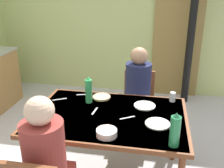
{
  "coord_description": "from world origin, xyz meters",
  "views": [
    {
      "loc": [
        0.84,
        -2.2,
        1.91
      ],
      "look_at": [
        0.42,
        0.08,
        0.99
      ],
      "focal_mm": 41.72,
      "sensor_mm": 36.0,
      "label": 1
    }
  ],
  "objects_px": {
    "water_bottle_green_far": "(89,90)",
    "serving_bowl_center": "(107,133)",
    "chair_far_diner": "(138,101)",
    "person_far_diner": "(138,84)",
    "dining_table": "(109,121)",
    "water_bottle_green_near": "(175,130)",
    "person_near_diner": "(45,153)"
  },
  "relations": [
    {
      "from": "water_bottle_green_near",
      "to": "chair_far_diner",
      "type": "bearing_deg",
      "value": 106.59
    },
    {
      "from": "person_far_diner",
      "to": "dining_table",
      "type": "bearing_deg",
      "value": 73.92
    },
    {
      "from": "dining_table",
      "to": "person_near_diner",
      "type": "xyz_separation_m",
      "value": [
        -0.32,
        -0.72,
        0.11
      ]
    },
    {
      "from": "person_far_diner",
      "to": "water_bottle_green_far",
      "type": "relative_size",
      "value": 2.72
    },
    {
      "from": "chair_far_diner",
      "to": "water_bottle_green_far",
      "type": "bearing_deg",
      "value": 53.64
    },
    {
      "from": "person_far_diner",
      "to": "chair_far_diner",
      "type": "bearing_deg",
      "value": -90.0
    },
    {
      "from": "dining_table",
      "to": "water_bottle_green_far",
      "type": "bearing_deg",
      "value": 138.79
    },
    {
      "from": "water_bottle_green_far",
      "to": "serving_bowl_center",
      "type": "xyz_separation_m",
      "value": [
        0.3,
        -0.58,
        -0.11
      ]
    },
    {
      "from": "water_bottle_green_near",
      "to": "serving_bowl_center",
      "type": "xyz_separation_m",
      "value": [
        -0.53,
        0.04,
        -0.1
      ]
    },
    {
      "from": "water_bottle_green_near",
      "to": "water_bottle_green_far",
      "type": "distance_m",
      "value": 1.04
    },
    {
      "from": "water_bottle_green_far",
      "to": "person_near_diner",
      "type": "bearing_deg",
      "value": -93.9
    },
    {
      "from": "water_bottle_green_far",
      "to": "person_far_diner",
      "type": "bearing_deg",
      "value": 46.76
    },
    {
      "from": "dining_table",
      "to": "water_bottle_green_near",
      "type": "distance_m",
      "value": 0.73
    },
    {
      "from": "dining_table",
      "to": "serving_bowl_center",
      "type": "height_order",
      "value": "serving_bowl_center"
    },
    {
      "from": "dining_table",
      "to": "chair_far_diner",
      "type": "height_order",
      "value": "chair_far_diner"
    },
    {
      "from": "dining_table",
      "to": "water_bottle_green_near",
      "type": "xyz_separation_m",
      "value": [
        0.58,
        -0.4,
        0.2
      ]
    },
    {
      "from": "serving_bowl_center",
      "to": "water_bottle_green_near",
      "type": "bearing_deg",
      "value": -4.3
    },
    {
      "from": "person_near_diner",
      "to": "water_bottle_green_near",
      "type": "distance_m",
      "value": 0.96
    },
    {
      "from": "chair_far_diner",
      "to": "water_bottle_green_far",
      "type": "relative_size",
      "value": 3.07
    },
    {
      "from": "serving_bowl_center",
      "to": "person_far_diner",
      "type": "bearing_deg",
      "value": 81.68
    },
    {
      "from": "person_near_diner",
      "to": "person_far_diner",
      "type": "distance_m",
      "value": 1.52
    },
    {
      "from": "person_far_diner",
      "to": "serving_bowl_center",
      "type": "relative_size",
      "value": 4.53
    },
    {
      "from": "person_near_diner",
      "to": "water_bottle_green_near",
      "type": "xyz_separation_m",
      "value": [
        0.9,
        0.32,
        0.09
      ]
    },
    {
      "from": "chair_far_diner",
      "to": "water_bottle_green_near",
      "type": "height_order",
      "value": "water_bottle_green_near"
    },
    {
      "from": "serving_bowl_center",
      "to": "dining_table",
      "type": "bearing_deg",
      "value": 97.79
    },
    {
      "from": "person_near_diner",
      "to": "serving_bowl_center",
      "type": "bearing_deg",
      "value": 44.04
    },
    {
      "from": "dining_table",
      "to": "serving_bowl_center",
      "type": "bearing_deg",
      "value": -82.21
    },
    {
      "from": "chair_far_diner",
      "to": "person_near_diner",
      "type": "distance_m",
      "value": 1.68
    },
    {
      "from": "dining_table",
      "to": "water_bottle_green_near",
      "type": "height_order",
      "value": "water_bottle_green_near"
    },
    {
      "from": "dining_table",
      "to": "person_near_diner",
      "type": "bearing_deg",
      "value": -114.09
    },
    {
      "from": "water_bottle_green_far",
      "to": "serving_bowl_center",
      "type": "relative_size",
      "value": 1.67
    },
    {
      "from": "water_bottle_green_far",
      "to": "chair_far_diner",
      "type": "bearing_deg",
      "value": 53.64
    }
  ]
}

